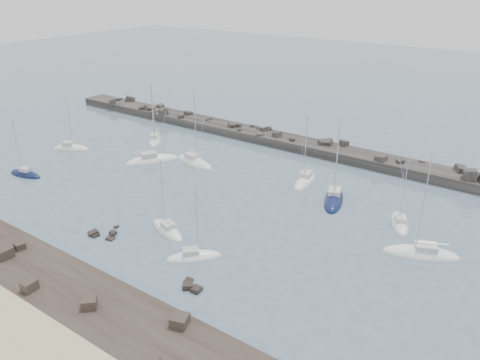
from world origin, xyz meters
name	(u,v)px	position (x,y,z in m)	size (l,w,h in m)	color
ground	(173,217)	(0.00, 0.00, 0.00)	(400.00, 400.00, 0.00)	slate
rock_shelf	(47,290)	(-0.02, -22.00, 0.02)	(140.00, 12.00, 2.08)	#2C231E
rock_cluster_near	(101,235)	(-4.65, -9.99, 0.02)	(4.49, 4.55, 1.24)	black
rock_cluster_far	(191,287)	(13.80, -11.94, 0.12)	(3.17, 2.48, 1.03)	black
breakwater	(264,139)	(-7.49, 38.00, 0.29)	(115.00, 7.55, 5.04)	#2B2926
sailboat_0	(71,149)	(-37.92, 9.64, 0.15)	(7.84, 5.82, 12.34)	white
sailboat_1	(155,140)	(-27.12, 23.78, 0.14)	(7.50, 8.19, 13.48)	white
sailboat_2	(25,175)	(-33.18, -3.81, 0.15)	(7.35, 3.36, 11.46)	#101A43
sailboat_3	(152,161)	(-18.95, 14.60, 0.15)	(8.37, 10.48, 16.42)	white
sailboat_4	(194,163)	(-11.38, 18.60, 0.16)	(10.16, 4.76, 15.50)	white
sailboat_5	(167,230)	(2.32, -3.78, 0.14)	(7.94, 4.64, 12.11)	white
sailboat_6	(305,181)	(10.59, 23.05, 0.16)	(3.91, 8.86, 13.72)	white
sailboat_7	(194,257)	(9.94, -6.91, 0.13)	(6.68, 6.79, 11.56)	white
sailboat_8	(334,200)	(17.96, 19.15, 0.16)	(6.04, 10.15, 15.40)	#101A43
sailboat_9	(399,224)	(29.29, 17.55, 0.13)	(5.17, 7.62, 11.66)	white
sailboat_10	(421,254)	(34.26, 10.97, 0.14)	(10.31, 6.67, 15.51)	white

